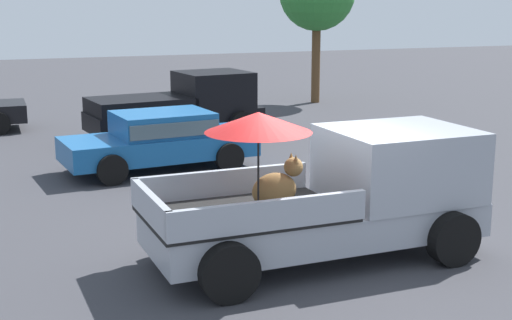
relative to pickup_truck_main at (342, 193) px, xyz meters
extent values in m
plane|color=#38383D|center=(-0.42, 0.00, -0.99)|extent=(80.00, 80.00, 0.00)
cylinder|color=black|center=(1.31, 1.02, -0.59)|extent=(0.81, 0.30, 0.80)
cylinder|color=black|center=(1.35, -0.94, -0.59)|extent=(0.81, 0.30, 0.80)
cylinder|color=black|center=(-2.19, 0.94, -0.59)|extent=(0.81, 0.30, 0.80)
cylinder|color=black|center=(-2.15, -1.02, -0.59)|extent=(0.81, 0.30, 0.80)
cube|color=#9EA3AD|center=(-0.42, 0.00, -0.42)|extent=(5.04, 1.91, 0.50)
cube|color=#9EA3AD|center=(0.98, 0.03, 0.37)|extent=(2.14, 1.91, 1.08)
cube|color=#4C606B|center=(1.98, 0.06, 0.57)|extent=(0.10, 1.72, 0.64)
cube|color=black|center=(-1.57, -0.02, -0.14)|extent=(2.84, 1.90, 0.06)
cube|color=#9EA3AD|center=(-1.59, 0.90, 0.09)|extent=(2.80, 0.16, 0.40)
cube|color=#9EA3AD|center=(-1.55, -0.94, 0.09)|extent=(2.80, 0.16, 0.40)
cube|color=#9EA3AD|center=(-2.92, -0.05, 0.09)|extent=(0.14, 1.84, 0.40)
ellipsoid|color=olive|center=(-1.10, -0.02, 0.15)|extent=(0.69, 0.34, 0.52)
sphere|color=olive|center=(-0.80, -0.01, 0.47)|extent=(0.29, 0.29, 0.28)
cone|color=olive|center=(-0.81, 0.07, 0.61)|extent=(0.09, 0.09, 0.12)
cone|color=olive|center=(-0.80, -0.09, 0.61)|extent=(0.09, 0.09, 0.12)
cylinder|color=black|center=(-1.43, -0.23, 0.49)|extent=(0.03, 0.03, 1.21)
cone|color=red|center=(-1.43, -0.23, 1.19)|extent=(1.52, 1.52, 0.28)
cylinder|color=black|center=(1.61, 11.39, -0.61)|extent=(0.79, 0.35, 0.76)
cylinder|color=black|center=(1.86, 9.51, -0.61)|extent=(0.79, 0.35, 0.76)
cylinder|color=black|center=(-1.56, 10.98, -0.61)|extent=(0.79, 0.35, 0.76)
cylinder|color=black|center=(-1.32, 9.10, -0.61)|extent=(0.79, 0.35, 0.76)
cube|color=black|center=(0.15, 10.24, -0.44)|extent=(4.99, 2.40, 0.50)
cube|color=black|center=(1.34, 10.40, 0.31)|extent=(2.11, 2.03, 1.00)
cube|color=black|center=(-0.84, 10.12, 0.01)|extent=(2.91, 2.13, 0.40)
cylinder|color=black|center=(-2.46, 5.55, -0.66)|extent=(0.68, 0.28, 0.66)
cylinder|color=black|center=(-2.63, 7.30, -0.66)|extent=(0.68, 0.28, 0.66)
cylinder|color=black|center=(0.22, 5.81, -0.66)|extent=(0.68, 0.28, 0.66)
cylinder|color=black|center=(0.05, 7.56, -0.66)|extent=(0.68, 0.28, 0.66)
cube|color=#195999|center=(-1.21, 6.56, -0.44)|extent=(4.45, 2.17, 0.52)
cube|color=#195999|center=(-1.11, 6.57, 0.06)|extent=(2.24, 1.79, 0.56)
cube|color=#4C606B|center=(-1.11, 6.57, 0.06)|extent=(2.19, 1.87, 0.32)
cylinder|color=brown|center=(6.93, 15.27, 0.54)|extent=(0.32, 0.32, 3.07)
camera|label=1|loc=(-4.99, -9.33, 2.84)|focal=51.00mm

